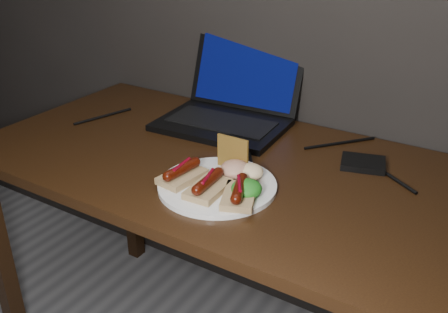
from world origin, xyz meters
The scene contains 12 objects.
desk centered at (0.00, 1.38, 0.66)m, with size 1.40×0.70×0.75m.
laptop centered at (-0.14, 1.62, 0.80)m, with size 0.39×0.37×0.25m.
hard_drive centered at (0.31, 1.54, 0.76)m, with size 0.11×0.09×0.02m, color black.
desk_cables centered at (0.00, 1.51, 0.75)m, with size 0.99×0.38×0.01m.
plate centered at (0.05, 1.24, 0.76)m, with size 0.28×0.28×0.01m, color white.
bread_sausage_left centered at (-0.03, 1.22, 0.78)m, with size 0.08×0.12×0.04m.
bread_sausage_center centered at (0.05, 1.20, 0.78)m, with size 0.08×0.12×0.04m.
bread_sausage_right centered at (0.13, 1.21, 0.78)m, with size 0.11×0.13×0.04m.
crispbread centered at (0.04, 1.33, 0.80)m, with size 0.09×0.01×0.09m, color olive.
salad_greens centered at (0.14, 1.23, 0.78)m, with size 0.07×0.07×0.04m, color #185611.
salsa_mound centered at (0.07, 1.30, 0.78)m, with size 0.07×0.07×0.04m, color maroon.
coleslaw_mound centered at (0.10, 1.31, 0.78)m, with size 0.06×0.06×0.04m, color white.
Camera 1 is at (0.60, 0.38, 1.34)m, focal length 40.00 mm.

